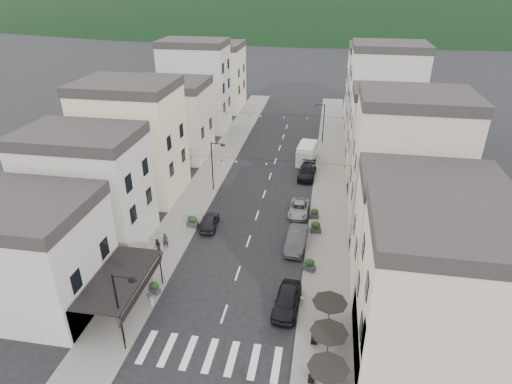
% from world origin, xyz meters
% --- Properties ---
extents(ground, '(700.00, 700.00, 0.00)m').
position_xyz_m(ground, '(0.00, 0.00, 0.00)').
color(ground, black).
rests_on(ground, ground).
extents(sidewalk_left, '(4.00, 76.00, 0.12)m').
position_xyz_m(sidewalk_left, '(-7.50, 32.00, 0.06)').
color(sidewalk_left, slate).
rests_on(sidewalk_left, ground).
extents(sidewalk_right, '(4.00, 76.00, 0.12)m').
position_xyz_m(sidewalk_right, '(7.50, 32.00, 0.06)').
color(sidewalk_right, slate).
rests_on(sidewalk_right, ground).
extents(hill_backdrop, '(640.00, 360.00, 70.00)m').
position_xyz_m(hill_backdrop, '(0.00, 300.00, 0.00)').
color(hill_backdrop, black).
rests_on(hill_backdrop, ground).
extents(boutique_building, '(12.00, 8.00, 8.00)m').
position_xyz_m(boutique_building, '(-15.50, 5.00, 4.00)').
color(boutique_building, '#ABA59C').
rests_on(boutique_building, ground).
extents(bistro_building, '(10.00, 8.00, 10.00)m').
position_xyz_m(bistro_building, '(14.50, 4.00, 5.00)').
color(bistro_building, beige).
rests_on(bistro_building, ground).
extents(boutique_awning, '(3.77, 7.50, 3.28)m').
position_xyz_m(boutique_awning, '(-7.25, 5.00, 3.11)').
color(boutique_awning, black).
rests_on(boutique_awning, ground).
extents(buildings_row_left, '(10.20, 54.16, 14.00)m').
position_xyz_m(buildings_row_left, '(-14.50, 37.75, 6.12)').
color(buildings_row_left, '#ABA59C').
rests_on(buildings_row_left, ground).
extents(buildings_row_right, '(10.20, 54.16, 14.50)m').
position_xyz_m(buildings_row_right, '(14.50, 36.59, 6.32)').
color(buildings_row_right, beige).
rests_on(buildings_row_right, ground).
extents(cafe_terrace, '(2.50, 8.10, 2.53)m').
position_xyz_m(cafe_terrace, '(7.70, 2.80, 2.36)').
color(cafe_terrace, black).
rests_on(cafe_terrace, ground).
extents(streetlamp_left_near, '(1.70, 0.56, 6.00)m').
position_xyz_m(streetlamp_left_near, '(-5.82, 2.00, 3.70)').
color(streetlamp_left_near, black).
rests_on(streetlamp_left_near, ground).
extents(streetlamp_left_far, '(1.70, 0.56, 6.00)m').
position_xyz_m(streetlamp_left_far, '(-5.82, 26.00, 3.70)').
color(streetlamp_left_far, black).
rests_on(streetlamp_left_far, ground).
extents(streetlamp_right_far, '(1.70, 0.56, 6.00)m').
position_xyz_m(streetlamp_right_far, '(5.82, 44.00, 3.70)').
color(streetlamp_right_far, black).
rests_on(streetlamp_right_far, ground).
extents(bollards, '(11.66, 10.26, 0.60)m').
position_xyz_m(bollards, '(0.00, 5.50, 0.42)').
color(bollards, gray).
rests_on(bollards, ground).
extents(bunting_near, '(19.00, 0.28, 0.62)m').
position_xyz_m(bunting_near, '(0.00, 22.00, 5.65)').
color(bunting_near, black).
rests_on(bunting_near, ground).
extents(bunting_far, '(19.00, 0.28, 0.62)m').
position_xyz_m(bunting_far, '(0.00, 38.00, 5.65)').
color(bunting_far, black).
rests_on(bunting_far, ground).
extents(parked_car_a, '(2.19, 4.70, 1.56)m').
position_xyz_m(parked_car_a, '(4.60, 7.38, 0.78)').
color(parked_car_a, black).
rests_on(parked_car_a, ground).
extents(parked_car_b, '(2.04, 4.96, 1.60)m').
position_xyz_m(parked_car_b, '(4.60, 15.82, 0.80)').
color(parked_car_b, '#353537').
rests_on(parked_car_b, ground).
extents(parked_car_c, '(2.14, 4.44, 1.22)m').
position_xyz_m(parked_car_c, '(4.33, 22.09, 0.61)').
color(parked_car_c, gray).
rests_on(parked_car_c, ground).
extents(parked_car_d, '(2.29, 5.16, 1.47)m').
position_xyz_m(parked_car_d, '(4.60, 31.54, 0.74)').
color(parked_car_d, black).
rests_on(parked_car_d, ground).
extents(parked_car_e, '(1.91, 4.04, 1.34)m').
position_xyz_m(parked_car_e, '(-4.33, 17.82, 0.67)').
color(parked_car_e, black).
rests_on(parked_car_e, ground).
extents(delivery_van, '(2.62, 5.56, 2.58)m').
position_xyz_m(delivery_van, '(4.19, 36.62, 1.27)').
color(delivery_van, silver).
rests_on(delivery_van, ground).
extents(pedestrian_a, '(0.67, 0.57, 1.55)m').
position_xyz_m(pedestrian_a, '(-7.30, 13.43, 0.89)').
color(pedestrian_a, black).
rests_on(pedestrian_a, sidewalk_left).
extents(pedestrian_b, '(0.94, 0.92, 1.52)m').
position_xyz_m(pedestrian_b, '(-7.69, 12.44, 0.88)').
color(pedestrian_b, '#251F2A').
rests_on(pedestrian_b, sidewalk_left).
extents(planter_la, '(1.03, 0.82, 1.01)m').
position_xyz_m(planter_la, '(-6.00, 7.32, 0.61)').
color(planter_la, '#313134').
rests_on(planter_la, sidewalk_left).
extents(planter_lb, '(1.16, 0.70, 1.26)m').
position_xyz_m(planter_lb, '(-6.00, 17.50, 0.73)').
color(planter_lb, '#303032').
rests_on(planter_lb, sidewalk_left).
extents(planter_ra, '(1.16, 0.91, 1.15)m').
position_xyz_m(planter_ra, '(6.00, 12.32, 0.68)').
color(planter_ra, '#323235').
rests_on(planter_ra, sidewalk_right).
extents(planter_rb, '(1.13, 0.72, 1.19)m').
position_xyz_m(planter_rb, '(6.25, 18.52, 0.70)').
color(planter_rb, '#2F3032').
rests_on(planter_rb, sidewalk_right).
extents(planter_rc, '(0.97, 0.56, 1.07)m').
position_xyz_m(planter_rc, '(6.00, 21.31, 0.64)').
color(planter_rc, '#2F2F32').
rests_on(planter_rc, sidewalk_right).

